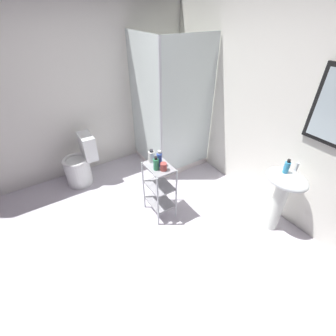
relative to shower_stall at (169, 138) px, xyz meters
name	(u,v)px	position (x,y,z in m)	size (l,w,h in m)	color
ground_plane	(137,244)	(1.22, -1.23, -0.47)	(4.20, 4.20, 0.02)	silver
wall_back	(268,108)	(1.23, 0.62, 0.79)	(4.20, 0.14, 2.50)	white
wall_left	(71,93)	(-0.63, -1.23, 0.79)	(0.10, 4.20, 2.50)	white
shower_stall	(169,138)	(0.00, 0.00, 0.00)	(0.92, 0.92, 2.00)	white
pedestal_sink	(282,191)	(1.89, 0.29, 0.12)	(0.46, 0.37, 0.81)	white
sink_faucet	(297,167)	(1.89, 0.41, 0.40)	(0.03, 0.03, 0.10)	silver
toilet	(81,165)	(-0.26, -1.40, -0.15)	(0.37, 0.49, 0.76)	white
storage_cart	(159,186)	(0.94, -0.74, -0.03)	(0.38, 0.28, 0.74)	silver
hand_soap_bottle	(287,167)	(1.85, 0.28, 0.42)	(0.06, 0.06, 0.16)	#389ED1
body_wash_bottle_green	(156,164)	(0.97, -0.80, 0.35)	(0.06, 0.06, 0.17)	#339260
lotion_bottle_white	(151,156)	(0.81, -0.76, 0.35)	(0.08, 0.08, 0.16)	white
shampoo_bottle_blue	(159,159)	(0.93, -0.73, 0.36)	(0.06, 0.06, 0.20)	#3050B2
rinse_cup	(163,167)	(1.03, -0.73, 0.32)	(0.08, 0.08, 0.09)	#B24742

